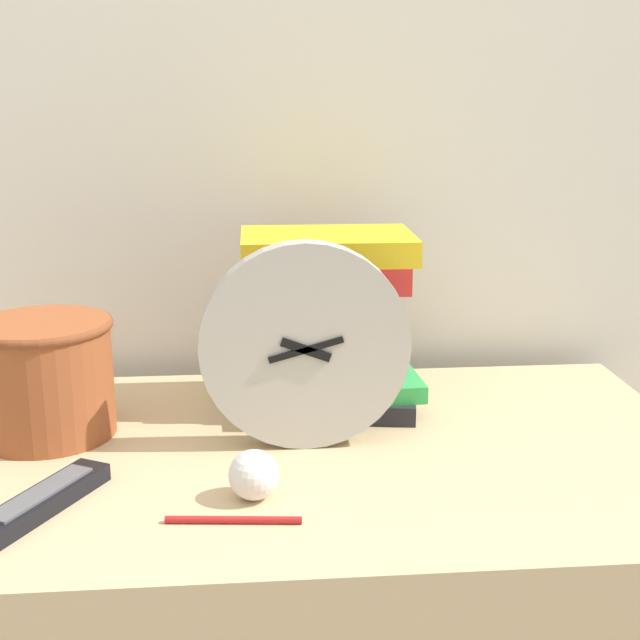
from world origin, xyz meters
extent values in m
cube|color=silver|center=(0.00, 0.69, 1.20)|extent=(6.00, 0.04, 2.40)
cylinder|color=#B7B2A8|center=(0.12, 0.32, 0.91)|extent=(0.26, 0.03, 0.26)
cylinder|color=silver|center=(0.12, 0.31, 0.91)|extent=(0.23, 0.01, 0.23)
cube|color=black|center=(0.12, 0.31, 0.91)|extent=(0.06, 0.01, 0.03)
cube|color=black|center=(0.12, 0.31, 0.91)|extent=(0.09, 0.01, 0.03)
cylinder|color=black|center=(0.12, 0.31, 0.91)|extent=(0.01, 0.00, 0.01)
cube|color=#232328|center=(0.17, 0.45, 0.79)|extent=(0.24, 0.18, 0.03)
cube|color=green|center=(0.17, 0.46, 0.82)|extent=(0.24, 0.19, 0.02)
cube|color=#7A3899|center=(0.16, 0.46, 0.85)|extent=(0.18, 0.16, 0.04)
cube|color=#2D9ED1|center=(0.17, 0.45, 0.89)|extent=(0.20, 0.18, 0.04)
cube|color=orange|center=(0.15, 0.47, 0.93)|extent=(0.17, 0.15, 0.04)
cube|color=red|center=(0.16, 0.47, 0.97)|extent=(0.21, 0.14, 0.04)
cube|color=yellow|center=(0.16, 0.48, 1.01)|extent=(0.24, 0.16, 0.04)
cylinder|color=#994C28|center=(-0.22, 0.39, 0.86)|extent=(0.18, 0.18, 0.15)
torus|color=brown|center=(-0.22, 0.39, 0.93)|extent=(0.18, 0.18, 0.01)
cube|color=black|center=(-0.18, 0.16, 0.79)|extent=(0.13, 0.19, 0.02)
cube|color=#59595E|center=(-0.18, 0.16, 0.80)|extent=(0.09, 0.14, 0.00)
sphere|color=white|center=(0.05, 0.17, 0.81)|extent=(0.06, 0.06, 0.06)
cylinder|color=#B21E1E|center=(0.02, 0.12, 0.78)|extent=(0.14, 0.02, 0.01)
camera|label=1|loc=(0.04, -0.74, 1.23)|focal=50.00mm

